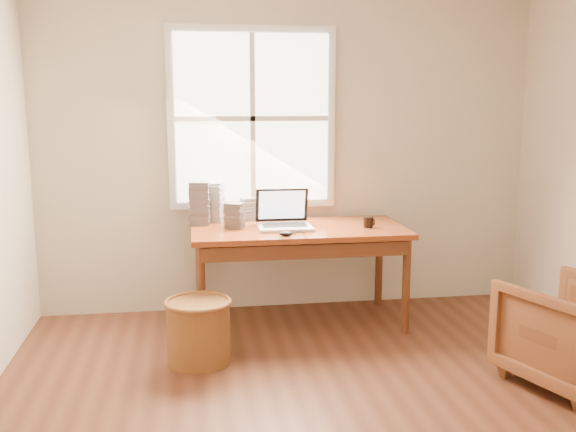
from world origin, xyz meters
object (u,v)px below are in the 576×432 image
Objects in this scene: cd_stack_a at (213,202)px; armchair at (572,333)px; coffee_mug at (368,222)px; wicker_stool at (199,332)px; desk at (298,230)px; laptop at (285,207)px.

armchair is at bearing -38.38° from cd_stack_a.
cd_stack_a reaches higher than coffee_mug.
coffee_mug is 0.26× the size of cd_stack_a.
wicker_stool is 1.52m from coffee_mug.
desk is at bearing -63.02° from armchair.
cd_stack_a is at bearing 144.68° from laptop.
laptop reaches higher than armchair.
wicker_stool is at bearing -135.33° from coffee_mug.
laptop reaches higher than coffee_mug.
armchair reaches higher than wicker_stool.
coffee_mug is at bearing 23.78° from wicker_stool.
cd_stack_a reaches higher than armchair.
wicker_stool is at bearing -139.72° from desk.
desk is 2.28× the size of armchair.
laptop is at bearing -162.58° from coffee_mug.
coffee_mug reaches higher than armchair.
laptop reaches higher than desk.
desk is 5.13× the size of cd_stack_a.
coffee_mug is at bearing -73.75° from armchair.
coffee_mug is at bearing -9.31° from desk.
armchair is 8.69× the size of coffee_mug.
laptop is 0.64m from cd_stack_a.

